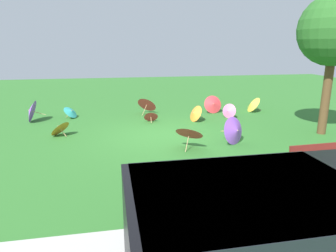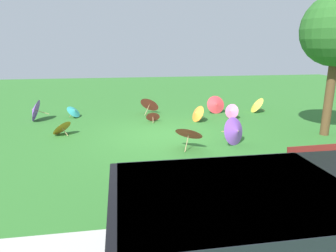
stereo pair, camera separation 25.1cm
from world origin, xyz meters
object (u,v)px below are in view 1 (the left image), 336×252
object	(u,v)px
parasol_pink_1	(174,173)
parasol_orange_2	(195,113)
van_dark	(305,229)
parasol_pink_0	(229,111)
parasol_teal_0	(71,111)
parasol_yellow_2	(252,104)
parasol_red_2	(213,104)
park_bench	(316,160)
parasol_purple_0	(31,111)
parasol_red_1	(151,116)
parasol_purple_1	(235,131)
parasol_orange_0	(59,128)
shade_tree	(335,31)
parasol_red_0	(190,132)
parasol_red_4	(147,104)

from	to	relation	value
parasol_pink_1	parasol_orange_2	bearing A→B (deg)	-109.96
van_dark	parasol_pink_0	world-z (taller)	van_dark
parasol_pink_0	parasol_pink_1	distance (m)	6.91
parasol_teal_0	parasol_yellow_2	distance (m)	8.26
parasol_teal_0	parasol_red_2	world-z (taller)	parasol_red_2
van_dark	park_bench	world-z (taller)	van_dark
parasol_purple_0	parasol_red_1	world-z (taller)	parasol_purple_0
van_dark	parasol_purple_1	bearing A→B (deg)	-105.24
parasol_orange_0	parasol_purple_1	distance (m)	5.96
parasol_yellow_2	shade_tree	bearing A→B (deg)	101.30
parasol_pink_0	parasol_red_1	bearing A→B (deg)	0.51
parasol_orange_2	parasol_purple_1	bearing A→B (deg)	97.99
parasol_teal_0	parasol_red_1	distance (m)	3.52
parasol_red_1	parasol_orange_2	distance (m)	1.80
parasol_red_0	parasol_orange_2	bearing A→B (deg)	-108.15
park_bench	parasol_red_1	world-z (taller)	park_bench
parasol_purple_0	parasol_purple_1	xyz separation A→B (m)	(-7.05, 4.35, -0.01)
parasol_red_1	parasol_pink_1	xyz separation A→B (m)	(0.26, 5.85, 0.01)
shade_tree	parasol_pink_1	distance (m)	7.47
shade_tree	parasol_teal_0	distance (m)	10.42
parasol_purple_1	van_dark	bearing A→B (deg)	74.76
parasol_red_1	parasol_yellow_2	distance (m)	5.09
parasol_red_2	parasol_pink_0	bearing A→B (deg)	105.17
park_bench	shade_tree	bearing A→B (deg)	-128.83
parasol_red_0	parasol_purple_1	xyz separation A→B (m)	(-1.51, -0.10, -0.07)
park_bench	parasol_red_4	bearing A→B (deg)	-68.88
parasol_red_0	parasol_orange_0	xyz separation A→B (m)	(4.09, -2.12, -0.23)
parasol_red_0	parasol_red_2	bearing A→B (deg)	-116.75
van_dark	parasol_red_0	distance (m)	5.69
parasol_red_2	parasol_pink_1	bearing A→B (deg)	64.67
parasol_red_0	parasol_purple_0	bearing A→B (deg)	-38.83
shade_tree	parasol_red_0	size ratio (longest dim) A/B	4.25
parasol_pink_0	parasol_orange_0	xyz separation A→B (m)	(6.74, 1.41, -0.02)
parasol_pink_0	parasol_red_0	distance (m)	4.42
van_dark	parasol_teal_0	xyz separation A→B (m)	(3.94, -10.45, -0.61)
parasol_pink_0	parasol_pink_1	size ratio (longest dim) A/B	1.04
parasol_yellow_2	parasol_red_4	bearing A→B (deg)	-6.14
parasol_orange_0	parasol_teal_0	bearing A→B (deg)	-92.03
parasol_orange_2	parasol_teal_0	bearing A→B (deg)	-16.59
parasol_red_4	parasol_teal_0	bearing A→B (deg)	5.85
parasol_red_4	parasol_pink_1	world-z (taller)	parasol_red_4
parasol_purple_1	park_bench	bearing A→B (deg)	106.73
van_dark	parasol_teal_0	size ratio (longest dim) A/B	5.73
parasol_purple_0	parasol_yellow_2	world-z (taller)	parasol_purple_0
parasol_red_2	parasol_red_1	bearing A→B (deg)	20.70
parasol_teal_0	parasol_purple_0	world-z (taller)	parasol_purple_0
parasol_pink_1	park_bench	bearing A→B (deg)	174.78
parasol_red_4	parasol_purple_1	bearing A→B (deg)	113.42
van_dark	parasol_pink_1	bearing A→B (deg)	-74.67
parasol_purple_0	parasol_orange_0	size ratio (longest dim) A/B	1.01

